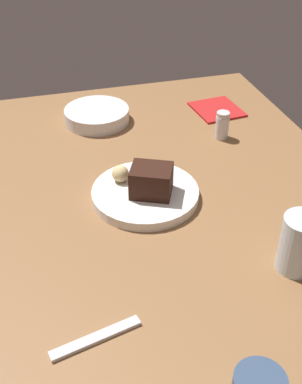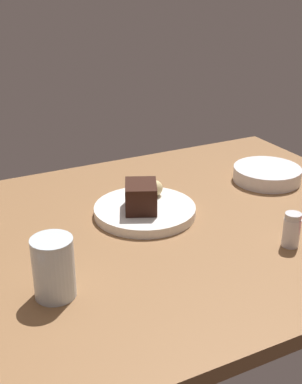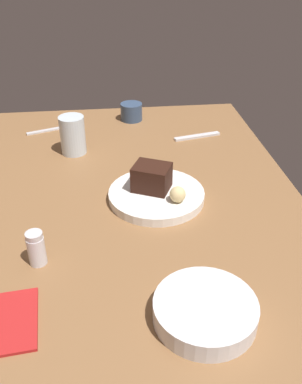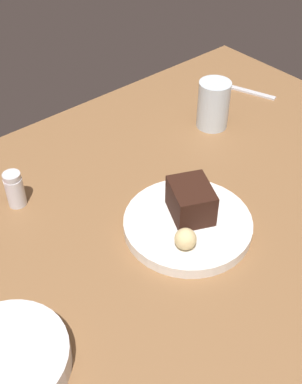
{
  "view_description": "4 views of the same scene",
  "coord_description": "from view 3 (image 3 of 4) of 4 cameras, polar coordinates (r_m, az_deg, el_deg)",
  "views": [
    {
      "loc": [
        -81.14,
        28.13,
        66.63
      ],
      "look_at": [
        -3.08,
        6.24,
        7.72
      ],
      "focal_mm": 45.91,
      "sensor_mm": 36.0,
      "label": 1
    },
    {
      "loc": [
        -45.37,
        -88.4,
        55.78
      ],
      "look_at": [
        3.52,
        7.27,
        7.92
      ],
      "focal_mm": 48.34,
      "sensor_mm": 36.0,
      "label": 2
    },
    {
      "loc": [
        86.97,
        -4.74,
        59.42
      ],
      "look_at": [
        3.23,
        4.76,
        6.24
      ],
      "focal_mm": 39.67,
      "sensor_mm": 36.0,
      "label": 3
    },
    {
      "loc": [
        46.42,
        48.99,
        66.17
      ],
      "look_at": [
        3.98,
        -0.89,
        8.47
      ],
      "focal_mm": 45.46,
      "sensor_mm": 36.0,
      "label": 4
    }
  ],
  "objects": [
    {
      "name": "dining_table",
      "position": [
        1.05,
        -2.79,
        -1.42
      ],
      "size": [
        120.0,
        84.0,
        3.0
      ],
      "primitive_type": "cube",
      "color": "brown",
      "rests_on": "ground"
    },
    {
      "name": "dessert_plate",
      "position": [
        1.02,
        0.73,
        -0.43
      ],
      "size": [
        23.13,
        23.13,
        2.17
      ],
      "primitive_type": "cylinder",
      "color": "white",
      "rests_on": "dining_table"
    },
    {
      "name": "chocolate_cake_slice",
      "position": [
        1.01,
        0.1,
        1.96
      ],
      "size": [
        9.84,
        10.62,
        6.27
      ],
      "primitive_type": "cube",
      "rotation": [
        0.0,
        0.0,
        1.14
      ],
      "color": "black",
      "rests_on": "dessert_plate"
    },
    {
      "name": "bread_roll",
      "position": [
        0.97,
        3.6,
        -0.33
      ],
      "size": [
        3.76,
        3.76,
        3.76
      ],
      "primitive_type": "sphere",
      "color": "#DBC184",
      "rests_on": "dessert_plate"
    },
    {
      "name": "salt_shaker",
      "position": [
        0.85,
        -15.18,
        -7.31
      ],
      "size": [
        3.48,
        3.48,
        7.27
      ],
      "color": "silver",
      "rests_on": "dining_table"
    },
    {
      "name": "water_glass",
      "position": [
        1.24,
        -10.49,
        7.54
      ],
      "size": [
        7.23,
        7.23,
        11.04
      ],
      "primitive_type": "cylinder",
      "color": "silver",
      "rests_on": "dining_table"
    },
    {
      "name": "side_bowl",
      "position": [
        0.74,
        7.28,
        -15.56
      ],
      "size": [
        17.58,
        17.58,
        3.75
      ],
      "primitive_type": "cylinder",
      "color": "silver",
      "rests_on": "dining_table"
    },
    {
      "name": "coffee_cup",
      "position": [
        1.46,
        -2.65,
        10.72
      ],
      "size": [
        7.28,
        7.28,
        5.73
      ],
      "primitive_type": "cylinder",
      "color": "#334766",
      "rests_on": "dining_table"
    },
    {
      "name": "dessert_spoon",
      "position": [
        1.35,
        6.21,
        7.46
      ],
      "size": [
        5.04,
        15.03,
        0.7
      ],
      "primitive_type": "cube",
      "rotation": [
        0.0,
        0.0,
        4.93
      ],
      "color": "silver",
      "rests_on": "dining_table"
    },
    {
      "name": "butter_knife",
      "position": [
        1.43,
        -12.66,
        8.3
      ],
      "size": [
        7.74,
        18.36,
        0.5
      ],
      "primitive_type": "cube",
      "rotation": [
        0.0,
        0.0,
        5.06
      ],
      "color": "silver",
      "rests_on": "dining_table"
    }
  ]
}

